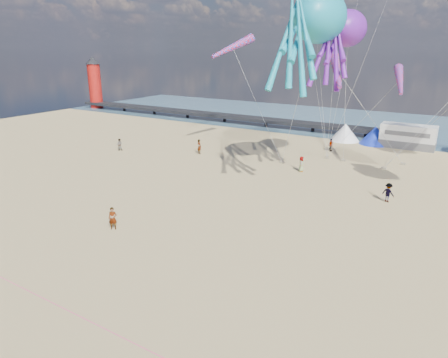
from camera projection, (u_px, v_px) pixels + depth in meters
ground at (182, 282)px, 22.21m from camera, size 120.00×120.00×0.00m
water at (381, 125)px, 66.75m from camera, size 120.00×120.00×0.00m
pier at (205, 114)px, 71.37m from camera, size 60.00×3.00×0.50m
lighthouse at (95, 86)px, 84.11m from camera, size 2.60×2.60×9.00m
motorhome_0 at (408, 136)px, 51.17m from camera, size 6.60×2.50×3.00m
tent_white at (345, 132)px, 55.22m from camera, size 4.00×4.00×2.40m
tent_blue at (375, 135)px, 53.24m from camera, size 4.00×4.00×2.40m
rope_line at (115, 334)px, 18.15m from camera, size 34.00×0.03×0.03m
standing_person at (113, 218)px, 28.39m from camera, size 0.72×0.66×1.66m
beachgoer_0 at (301, 164)px, 41.62m from camera, size 0.52×0.67×1.62m
beachgoer_1 at (120, 145)px, 50.16m from camera, size 0.87×0.80×1.49m
beachgoer_2 at (388, 193)px, 33.41m from camera, size 0.98×0.87×1.65m
beachgoer_3 at (331, 145)px, 49.78m from camera, size 0.89×1.14×1.55m
beachgoer_5 at (199, 147)px, 48.50m from camera, size 1.73×1.17×1.79m
sandbag_a at (282, 162)px, 44.87m from camera, size 0.50×0.35×0.22m
sandbag_b at (343, 160)px, 45.56m from camera, size 0.50×0.35×0.22m
sandbag_c at (384, 168)px, 42.69m from camera, size 0.50×0.35×0.22m
sandbag_d at (403, 164)px, 44.12m from camera, size 0.50×0.35×0.22m
sandbag_e at (327, 158)px, 46.60m from camera, size 0.50×0.35×0.22m
kite_octopus_teal at (319, 17)px, 35.02m from camera, size 7.74×10.48×11.01m
kite_octopus_purple at (348, 28)px, 38.72m from camera, size 5.93×9.14×9.66m
windsock_left at (232, 47)px, 47.95m from camera, size 3.42×6.35×6.40m
windsock_mid at (336, 69)px, 36.86m from camera, size 3.57×6.27×6.43m
windsock_right at (400, 80)px, 38.76m from camera, size 2.14×4.73×4.66m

